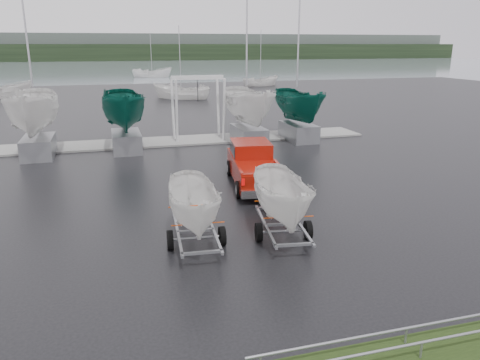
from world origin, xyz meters
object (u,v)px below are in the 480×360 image
trailer_parked (194,167)px  boat_hoist (198,99)px  pickup_truck (253,163)px  trailer_hitched (284,159)px

trailer_parked → boat_hoist: (3.29, 16.10, 0.18)m
pickup_truck → trailer_parked: bearing=-113.6°
pickup_truck → trailer_parked: size_ratio=1.22×
pickup_truck → boat_hoist: size_ratio=1.36×
pickup_truck → trailer_hitched: size_ratio=1.17×
pickup_truck → boat_hoist: (-0.43, 10.24, 1.74)m
trailer_hitched → trailer_parked: (-2.78, 0.23, -0.10)m
trailer_hitched → boat_hoist: 16.33m
trailer_parked → boat_hoist: trailer_parked is taller
trailer_parked → pickup_truck: bearing=62.2°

